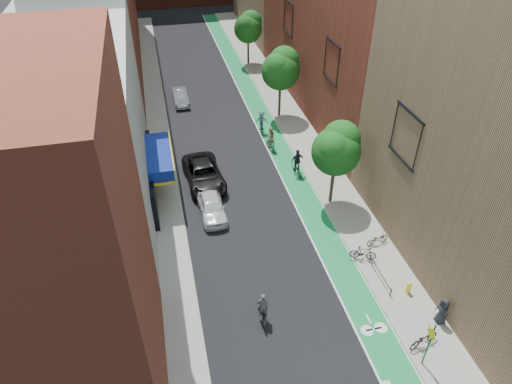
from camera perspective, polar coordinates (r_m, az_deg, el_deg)
ground at (r=25.74m, az=5.17°, el=-16.59°), size 160.00×160.00×0.00m
bike_lane at (r=46.35m, az=0.29°, el=10.34°), size 2.00×68.00×0.01m
sidewalk_left at (r=45.31m, az=-12.27°, el=8.92°), size 2.00×68.00×0.15m
sidewalk_right at (r=46.91m, az=3.31°, el=10.71°), size 3.00×68.00×0.15m
building_left_near_red at (r=19.15m, az=-25.91°, el=-9.03°), size 8.00×10.00×16.00m
building_left_white at (r=32.38m, az=-21.30°, el=7.31°), size 8.00×20.00×12.00m
tree_near at (r=31.26m, az=10.09°, el=5.46°), size 3.40×3.36×6.42m
tree_mid at (r=43.01m, az=3.15°, el=15.25°), size 3.55×3.53×6.74m
tree_far at (r=55.99m, az=-0.97°, el=20.00°), size 3.30×3.25×6.21m
sign_pole at (r=24.32m, az=20.83°, el=-17.19°), size 0.13×0.71×3.00m
parked_car_white at (r=32.06m, az=-5.56°, el=-1.78°), size 1.80×4.27×1.44m
parked_car_black at (r=35.17m, az=-6.53°, el=2.21°), size 3.06×5.96×1.61m
parked_car_silver at (r=47.93m, az=-9.43°, el=11.65°), size 1.49×4.06×1.33m
cyclist_lead at (r=25.43m, az=0.87°, el=-14.83°), size 0.81×1.88×2.02m
cyclist_lane_near at (r=39.06m, az=1.81°, el=6.45°), size 0.99×1.71×2.11m
cyclist_lane_mid at (r=35.99m, az=5.20°, el=3.38°), size 1.16×1.71×2.23m
cyclist_lane_far at (r=41.74m, az=0.70°, el=8.59°), size 1.24×1.92×2.09m
parked_bike_near at (r=25.95m, az=20.22°, el=-16.85°), size 1.89×1.06×0.94m
parked_bike_mid at (r=29.29m, az=13.23°, el=-7.42°), size 1.71×1.06×0.99m
parked_bike_far at (r=30.60m, az=14.94°, el=-5.70°), size 1.63×0.79×0.82m
pedestrian at (r=26.96m, az=22.30°, el=-13.57°), size 0.58×0.87×1.74m
fire_hydrant at (r=28.09m, az=18.55°, el=-11.25°), size 0.28×0.28×0.79m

